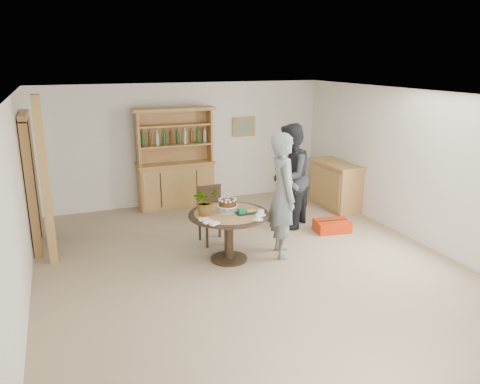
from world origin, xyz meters
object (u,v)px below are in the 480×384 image
at_px(teen_boy, 283,195).
at_px(red_suitcase, 332,226).
at_px(dining_table, 229,222).
at_px(adult_person, 290,177).
at_px(sideboard, 336,185).
at_px(dining_chair, 212,211).
at_px(hutch, 175,174).

height_order(teen_boy, red_suitcase, teen_boy).
distance_m(dining_table, adult_person, 1.82).
relative_size(sideboard, dining_table, 1.05).
xyz_separation_m(dining_chair, red_suitcase, (2.13, -0.35, -0.43)).
bearing_deg(red_suitcase, dining_table, -158.79).
relative_size(hutch, red_suitcase, 3.12).
distance_m(dining_chair, teen_boy, 1.33).
bearing_deg(teen_boy, adult_person, -18.61).
distance_m(sideboard, adult_person, 1.67).
distance_m(hutch, dining_table, 2.92).
bearing_deg(hutch, sideboard, -22.21).
distance_m(dining_table, teen_boy, 0.93).
bearing_deg(red_suitcase, teen_boy, -147.14).
relative_size(hutch, dining_chair, 2.16).
xyz_separation_m(hutch, red_suitcase, (2.23, -2.44, -0.59)).
height_order(teen_boy, adult_person, teen_boy).
bearing_deg(dining_table, adult_person, 32.70).
distance_m(dining_table, dining_chair, 0.83).
xyz_separation_m(sideboard, adult_person, (-1.44, -0.71, 0.47)).
distance_m(dining_chair, adult_person, 1.57).
xyz_separation_m(hutch, sideboard, (3.04, -1.24, -0.22)).
height_order(hutch, adult_person, hutch).
bearing_deg(dining_table, hutch, 91.96).
bearing_deg(sideboard, dining_chair, -163.98).
xyz_separation_m(dining_table, red_suitcase, (2.13, 0.48, -0.50)).
distance_m(adult_person, red_suitcase, 1.16).
xyz_separation_m(hutch, adult_person, (1.60, -1.95, 0.26)).
relative_size(dining_chair, adult_person, 0.50).
xyz_separation_m(sideboard, dining_chair, (-2.94, -0.85, 0.06)).
bearing_deg(adult_person, teen_boy, 15.73).
bearing_deg(teen_boy, sideboard, -36.74).
distance_m(sideboard, dining_table, 3.39).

